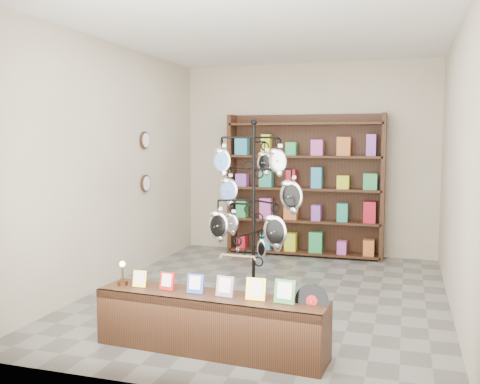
# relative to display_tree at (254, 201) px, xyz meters

# --- Properties ---
(ground) EXTENTS (5.00, 5.00, 0.00)m
(ground) POSITION_rel_display_tree_xyz_m (0.02, 0.53, -1.17)
(ground) COLOR slate
(ground) RESTS_ON ground
(room_envelope) EXTENTS (5.00, 5.00, 5.00)m
(room_envelope) POSITION_rel_display_tree_xyz_m (0.02, 0.53, 0.68)
(room_envelope) COLOR #C4B39E
(room_envelope) RESTS_ON ground
(display_tree) EXTENTS (1.04, 0.97, 2.02)m
(display_tree) POSITION_rel_display_tree_xyz_m (0.00, 0.00, 0.00)
(display_tree) COLOR black
(display_tree) RESTS_ON ground
(front_shelf) EXTENTS (2.04, 0.54, 0.71)m
(front_shelf) POSITION_rel_display_tree_xyz_m (-0.04, -1.22, -0.92)
(front_shelf) COLOR black
(front_shelf) RESTS_ON ground
(back_shelving) EXTENTS (2.42, 0.36, 2.20)m
(back_shelving) POSITION_rel_display_tree_xyz_m (0.02, 2.83, -0.14)
(back_shelving) COLOR black
(back_shelving) RESTS_ON ground
(wall_clocks) EXTENTS (0.03, 0.24, 0.84)m
(wall_clocks) POSITION_rel_display_tree_xyz_m (-1.95, 1.33, 0.33)
(wall_clocks) COLOR black
(wall_clocks) RESTS_ON ground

